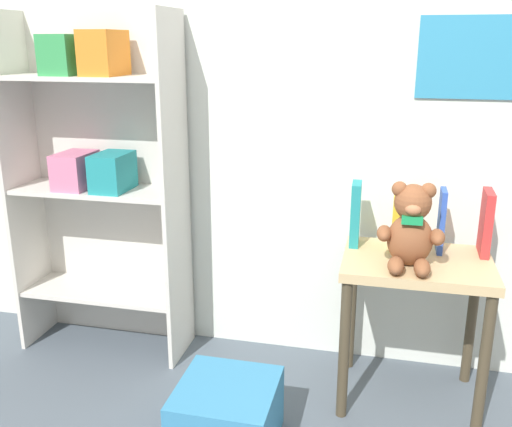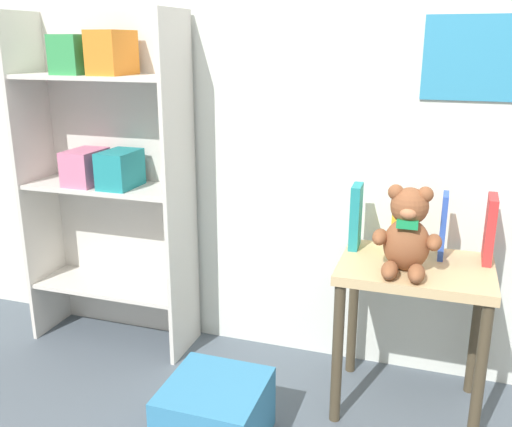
# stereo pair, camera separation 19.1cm
# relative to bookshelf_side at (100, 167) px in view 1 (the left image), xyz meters

# --- Properties ---
(wall_back) EXTENTS (4.80, 0.07, 2.50)m
(wall_back) POSITION_rel_bookshelf_side_xyz_m (1.06, 0.16, 0.41)
(wall_back) COLOR silver
(wall_back) RESTS_ON ground_plane
(bookshelf_side) EXTENTS (0.74, 0.29, 1.49)m
(bookshelf_side) POSITION_rel_bookshelf_side_xyz_m (0.00, 0.00, 0.00)
(bookshelf_side) COLOR beige
(bookshelf_side) RESTS_ON ground_plane
(display_table) EXTENTS (0.54, 0.41, 0.59)m
(display_table) POSITION_rel_bookshelf_side_xyz_m (1.35, -0.15, -0.36)
(display_table) COLOR tan
(display_table) RESTS_ON ground_plane
(teddy_bear) EXTENTS (0.23, 0.21, 0.31)m
(teddy_bear) POSITION_rel_bookshelf_side_xyz_m (1.31, -0.23, -0.11)
(teddy_bear) COLOR brown
(teddy_bear) RESTS_ON display_table
(book_standing_teal) EXTENTS (0.04, 0.11, 0.25)m
(book_standing_teal) POSITION_rel_bookshelf_side_xyz_m (1.11, -0.04, -0.12)
(book_standing_teal) COLOR teal
(book_standing_teal) RESTS_ON display_table
(book_standing_yellow) EXTENTS (0.04, 0.13, 0.22)m
(book_standing_yellow) POSITION_rel_bookshelf_side_xyz_m (1.27, -0.05, -0.14)
(book_standing_yellow) COLOR gold
(book_standing_yellow) RESTS_ON display_table
(book_standing_blue) EXTENTS (0.02, 0.11, 0.24)m
(book_standing_blue) POSITION_rel_bookshelf_side_xyz_m (1.43, -0.05, -0.13)
(book_standing_blue) COLOR #2D51B7
(book_standing_blue) RESTS_ON display_table
(book_standing_red) EXTENTS (0.04, 0.15, 0.24)m
(book_standing_red) POSITION_rel_bookshelf_side_xyz_m (1.59, -0.03, -0.13)
(book_standing_red) COLOR red
(book_standing_red) RESTS_ON display_table
(storage_bin) EXTENTS (0.34, 0.35, 0.23)m
(storage_bin) POSITION_rel_bookshelf_side_xyz_m (0.73, -0.59, -0.72)
(storage_bin) COLOR teal
(storage_bin) RESTS_ON ground_plane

